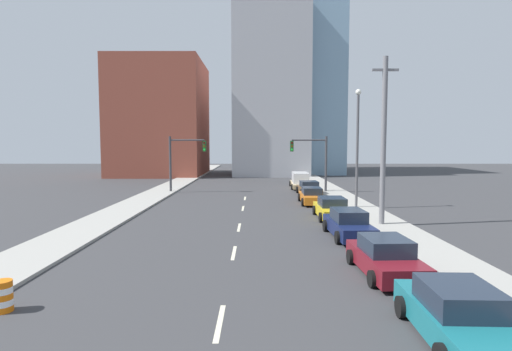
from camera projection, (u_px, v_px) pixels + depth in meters
The scene contains 22 objects.
sidewalk_left at pixel (174, 185), 49.17m from camera, with size 3.20×91.16×0.15m.
sidewalk_right at pixel (319, 185), 49.21m from camera, with size 3.20×91.16×0.15m.
lane_stripe_at_8m at pixel (219, 322), 11.28m from camera, with size 0.16×2.40×0.01m, color beige.
lane_stripe_at_15m at pixel (233, 253), 18.53m from camera, with size 0.16×2.40×0.01m, color beige.
lane_stripe_at_21m at pixel (238, 227), 24.20m from camera, with size 0.16×2.40×0.01m, color beige.
lane_stripe_at_28m at pixel (242, 208), 31.39m from camera, with size 0.16×2.40×0.01m, color beige.
lane_stripe_at_34m at pixel (244, 198), 37.20m from camera, with size 0.16×2.40×0.01m, color beige.
building_brick_left at pixel (160, 119), 65.48m from camera, with size 14.00×16.00×18.32m.
building_office_center at pixel (269, 94), 69.14m from camera, with size 12.00×20.00×27.60m.
building_glass_right at pixel (299, 85), 72.99m from camera, with size 13.00×20.00×31.67m.
traffic_signal_left at pixel (180, 156), 41.42m from camera, with size 3.86×0.35×5.87m.
traffic_signal_right at pixel (315, 156), 41.45m from camera, with size 3.86×0.35×5.87m.
utility_pole_right_mid at pixel (383, 140), 24.22m from camera, with size 1.60×0.32×10.28m.
traffic_barrel at pixel (1, 296), 11.98m from camera, with size 0.56×0.56×0.95m.
street_lamp at pixel (356, 141), 30.83m from camera, with size 0.44×0.44×9.25m.
sedan_teal at pixel (457, 316), 10.17m from camera, with size 2.29×4.52×1.48m.
sedan_maroon at pixel (384, 257), 15.44m from camera, with size 2.28×4.54×1.46m.
sedan_navy at pixel (347, 225), 21.63m from camera, with size 2.22×4.83×1.52m.
sedan_yellow at pixel (331, 209), 27.16m from camera, with size 2.19×4.65×1.44m.
sedan_orange at pixel (311, 196), 33.90m from camera, with size 2.06×4.77×1.39m.
sedan_brown at pixel (308, 188), 40.02m from camera, with size 2.33×4.41×1.35m.
box_truck_tan at pixel (299, 181), 45.88m from camera, with size 2.39×6.45×1.81m.
Camera 1 is at (1.03, -3.38, 5.04)m, focal length 28.00 mm.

